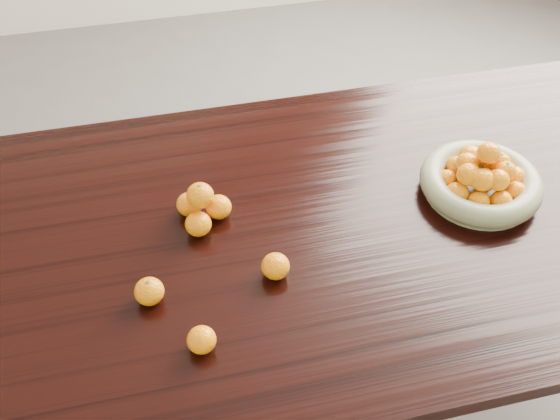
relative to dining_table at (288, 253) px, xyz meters
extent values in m
plane|color=#585553|center=(0.00, 0.00, -0.66)|extent=(5.00, 5.00, 0.00)
cube|color=black|center=(0.00, 0.00, 0.07)|extent=(2.00, 1.00, 0.04)
cube|color=black|center=(0.93, 0.43, -0.31)|extent=(0.08, 0.08, 0.71)
cylinder|color=gray|center=(0.48, 0.01, 0.10)|extent=(0.26, 0.26, 0.01)
torus|color=gray|center=(0.48, 0.01, 0.12)|extent=(0.29, 0.29, 0.06)
ellipsoid|color=orange|center=(0.56, 0.00, 0.13)|extent=(0.06, 0.06, 0.05)
ellipsoid|color=orange|center=(0.53, 0.05, 0.13)|extent=(0.05, 0.05, 0.05)
ellipsoid|color=orange|center=(0.50, 0.09, 0.13)|extent=(0.06, 0.06, 0.05)
ellipsoid|color=orange|center=(0.44, 0.07, 0.13)|extent=(0.05, 0.05, 0.05)
ellipsoid|color=orange|center=(0.40, 0.03, 0.13)|extent=(0.05, 0.05, 0.05)
ellipsoid|color=orange|center=(0.40, -0.02, 0.13)|extent=(0.06, 0.06, 0.05)
ellipsoid|color=orange|center=(0.44, -0.05, 0.13)|extent=(0.05, 0.05, 0.05)
ellipsoid|color=orange|center=(0.49, -0.07, 0.13)|extent=(0.05, 0.05, 0.05)
ellipsoid|color=orange|center=(0.54, -0.04, 0.13)|extent=(0.05, 0.05, 0.05)
ellipsoid|color=orange|center=(0.48, 0.00, 0.13)|extent=(0.05, 0.05, 0.05)
ellipsoid|color=orange|center=(0.52, 0.02, 0.17)|extent=(0.05, 0.05, 0.05)
ellipsoid|color=orange|center=(0.50, 0.05, 0.17)|extent=(0.06, 0.06, 0.05)
ellipsoid|color=orange|center=(0.46, 0.05, 0.17)|extent=(0.06, 0.06, 0.05)
ellipsoid|color=orange|center=(0.44, 0.03, 0.17)|extent=(0.05, 0.05, 0.05)
ellipsoid|color=orange|center=(0.43, -0.01, 0.17)|extent=(0.06, 0.06, 0.05)
ellipsoid|color=orange|center=(0.45, -0.03, 0.17)|extent=(0.06, 0.06, 0.05)
ellipsoid|color=orange|center=(0.48, -0.04, 0.17)|extent=(0.05, 0.05, 0.05)
ellipsoid|color=orange|center=(0.52, -0.01, 0.17)|extent=(0.05, 0.05, 0.05)
ellipsoid|color=orange|center=(0.48, 0.01, 0.21)|extent=(0.05, 0.05, 0.05)
ellipsoid|color=orange|center=(-0.20, 0.03, 0.12)|extent=(0.06, 0.06, 0.06)
ellipsoid|color=orange|center=(-0.15, 0.07, 0.12)|extent=(0.06, 0.06, 0.06)
ellipsoid|color=orange|center=(-0.21, 0.10, 0.12)|extent=(0.06, 0.06, 0.06)
ellipsoid|color=orange|center=(-0.19, 0.07, 0.17)|extent=(0.06, 0.06, 0.06)
ellipsoid|color=orange|center=(-0.32, -0.14, 0.12)|extent=(0.06, 0.06, 0.06)
ellipsoid|color=orange|center=(-0.24, -0.27, 0.12)|extent=(0.06, 0.06, 0.05)
ellipsoid|color=orange|center=(-0.06, -0.13, 0.12)|extent=(0.06, 0.06, 0.06)
camera|label=1|loc=(-0.24, -0.95, 1.13)|focal=40.00mm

